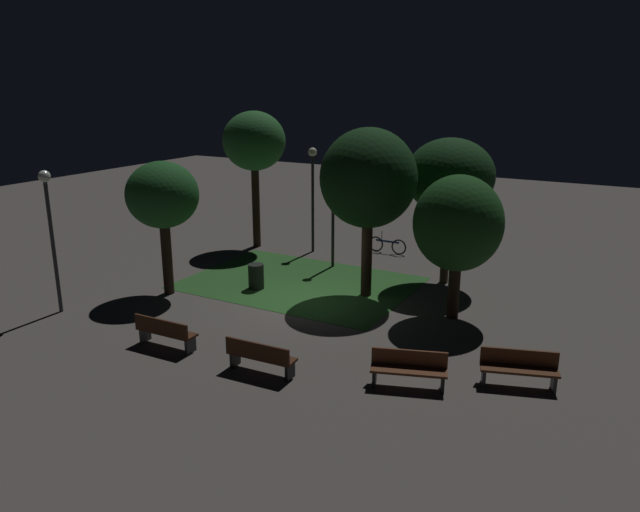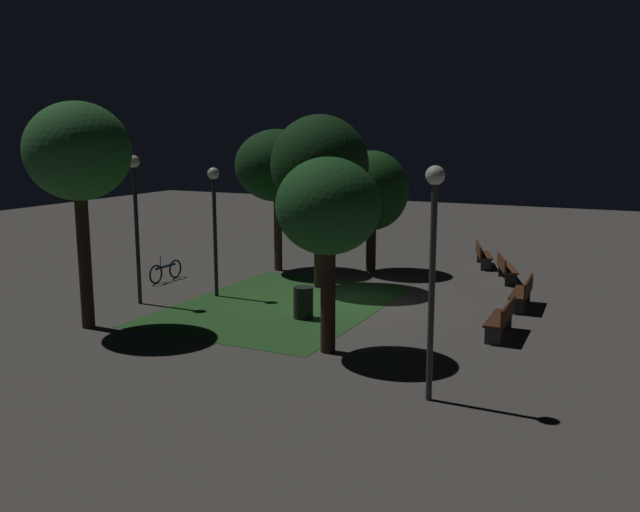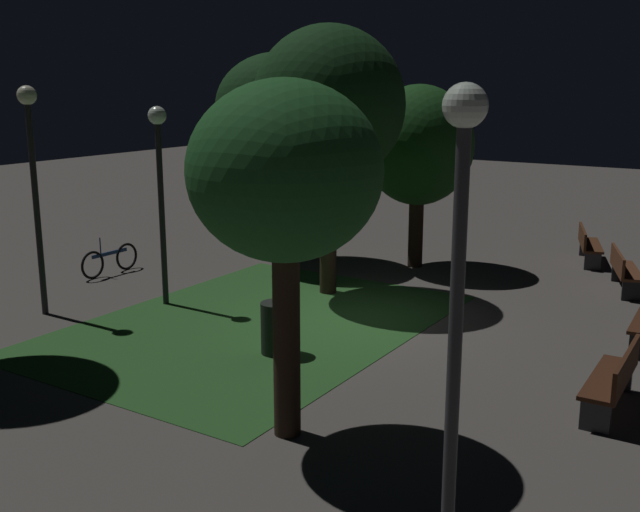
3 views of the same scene
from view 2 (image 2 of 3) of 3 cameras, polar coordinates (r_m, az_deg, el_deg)
name	(u,v)px [view 2 (image 2 of 3)]	position (r m, az deg, el deg)	size (l,w,h in m)	color
ground_plane	(346,302)	(20.72, 2.20, -3.83)	(60.00, 60.00, 0.00)	#56514C
grass_lawn	(281,305)	(20.34, -3.25, -4.09)	(7.94, 5.68, 0.01)	#2D6028
bench_near_trees	(502,318)	(17.75, 14.95, -5.00)	(1.81, 0.52, 0.88)	#422314
bench_path_side	(523,292)	(20.74, 16.60, -2.88)	(1.82, 0.56, 0.88)	#422314
bench_front_right	(482,254)	(26.71, 13.37, 0.16)	(1.86, 1.01, 0.88)	#512D19
bench_corner	(505,268)	(24.26, 15.20, -0.93)	(1.86, 1.04, 0.88)	brown
tree_back_left	(277,166)	(24.96, -3.58, 7.48)	(3.07, 3.07, 5.17)	#423021
tree_left_canopy	(78,154)	(18.39, -19.53, 8.04)	(2.65, 2.65, 5.83)	#2D2116
tree_tall_center	(372,191)	(24.83, 4.33, 5.41)	(2.66, 2.66, 4.41)	#2D2116
tree_near_wall	(328,208)	(15.40, 0.69, 3.99)	(2.39, 2.39, 4.52)	#2D2116
tree_lawn_side	(320,166)	(22.07, -0.03, 7.47)	(3.16, 3.16, 5.62)	#2D2116
lamp_post_plaza_west	(135,204)	(20.68, -15.13, 4.25)	(0.36, 0.36, 4.40)	black
lamp_post_path_center	(433,243)	(12.74, 9.42, 1.06)	(0.36, 0.36, 4.47)	#333338
lamp_post_near_wall	(214,208)	(21.17, -8.80, 3.97)	(0.36, 0.36, 4.00)	black
trash_bin	(303,303)	(18.80, -1.40, -3.91)	(0.55, 0.55, 0.89)	black
bicycle	(166,271)	(24.09, -12.74, -1.24)	(1.71, 0.07, 0.93)	black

